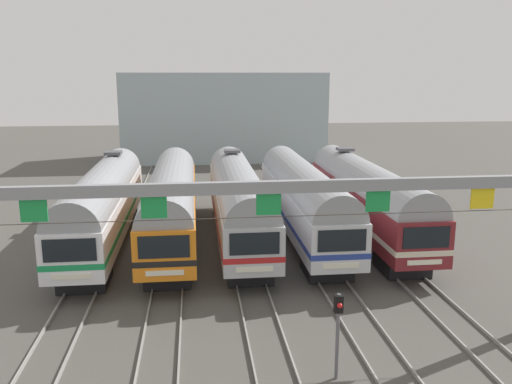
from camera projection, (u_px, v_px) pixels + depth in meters
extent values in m
plane|color=#4C4944|center=(238.00, 241.00, 33.50)|extent=(160.00, 160.00, 0.00)
cube|color=gray|center=(127.00, 187.00, 48.99)|extent=(0.07, 70.00, 0.15)
cube|color=gray|center=(143.00, 187.00, 49.15)|extent=(0.07, 70.00, 0.15)
cube|color=gray|center=(172.00, 186.00, 49.44)|extent=(0.07, 70.00, 0.15)
cube|color=gray|center=(187.00, 186.00, 49.60)|extent=(0.07, 70.00, 0.15)
cube|color=gray|center=(216.00, 185.00, 49.90)|extent=(0.07, 70.00, 0.15)
cube|color=gray|center=(231.00, 185.00, 50.06)|extent=(0.07, 70.00, 0.15)
cube|color=gray|center=(259.00, 184.00, 50.35)|extent=(0.07, 70.00, 0.15)
cube|color=gray|center=(274.00, 184.00, 50.51)|extent=(0.07, 70.00, 0.15)
cube|color=gray|center=(301.00, 183.00, 50.80)|extent=(0.07, 70.00, 0.15)
cube|color=gray|center=(316.00, 183.00, 50.97)|extent=(0.07, 70.00, 0.15)
cube|color=white|center=(104.00, 210.00, 32.11)|extent=(2.85, 18.00, 2.35)
cube|color=#198C4C|center=(104.00, 215.00, 32.19)|extent=(2.88, 18.02, 0.28)
cylinder|color=gray|center=(102.00, 191.00, 31.86)|extent=(2.74, 17.64, 2.74)
cube|color=black|center=(69.00, 250.00, 23.26)|extent=(2.28, 0.06, 1.03)
cube|color=silver|center=(72.00, 277.00, 23.52)|extent=(1.71, 0.05, 0.24)
cube|color=black|center=(85.00, 275.00, 26.37)|extent=(2.28, 2.60, 1.05)
cube|color=black|center=(119.00, 211.00, 38.59)|extent=(2.28, 2.60, 1.05)
cube|color=#4C4C51|center=(113.00, 153.00, 36.42)|extent=(1.10, 1.10, 0.20)
cube|color=orange|center=(172.00, 208.00, 32.57)|extent=(2.85, 18.00, 2.35)
cube|color=black|center=(172.00, 214.00, 32.64)|extent=(2.88, 18.02, 0.28)
cylinder|color=gray|center=(171.00, 189.00, 32.31)|extent=(2.74, 17.64, 2.74)
cube|color=black|center=(164.00, 247.00, 23.72)|extent=(2.28, 0.06, 1.03)
cube|color=silver|center=(165.00, 273.00, 23.98)|extent=(1.71, 0.05, 0.24)
cube|color=black|center=(168.00, 271.00, 26.82)|extent=(2.28, 2.60, 1.05)
cube|color=black|center=(176.00, 210.00, 39.04)|extent=(2.28, 2.60, 1.05)
cube|color=#B2B5BA|center=(238.00, 206.00, 33.02)|extent=(2.85, 18.00, 2.35)
cube|color=#B21E1E|center=(238.00, 212.00, 33.10)|extent=(2.88, 18.02, 0.28)
cylinder|color=gray|center=(238.00, 187.00, 32.77)|extent=(2.74, 17.64, 2.74)
cube|color=black|center=(255.00, 244.00, 24.17)|extent=(2.28, 0.06, 1.03)
cube|color=silver|center=(255.00, 269.00, 24.43)|extent=(1.71, 0.05, 0.24)
cube|color=black|center=(249.00, 268.00, 27.28)|extent=(2.28, 2.60, 1.05)
cube|color=black|center=(231.00, 208.00, 39.50)|extent=(2.28, 2.60, 1.05)
cube|color=#4C4C51|center=(232.00, 151.00, 37.33)|extent=(1.10, 1.10, 0.20)
cube|color=silver|center=(303.00, 204.00, 33.48)|extent=(2.85, 18.00, 2.35)
cube|color=navy|center=(303.00, 210.00, 33.55)|extent=(2.88, 18.02, 0.28)
cylinder|color=gray|center=(303.00, 186.00, 33.22)|extent=(2.74, 17.64, 2.74)
cube|color=black|center=(342.00, 241.00, 24.62)|extent=(2.28, 0.06, 1.03)
cube|color=silver|center=(341.00, 266.00, 24.89)|extent=(1.71, 0.05, 0.24)
cube|color=black|center=(326.00, 265.00, 27.73)|extent=(2.28, 2.60, 1.05)
cube|color=black|center=(286.00, 207.00, 39.95)|extent=(2.28, 2.60, 1.05)
cube|color=maroon|center=(366.00, 203.00, 33.93)|extent=(2.85, 18.00, 2.35)
cube|color=beige|center=(365.00, 208.00, 34.01)|extent=(2.88, 18.02, 0.28)
cylinder|color=gray|center=(366.00, 184.00, 33.68)|extent=(2.74, 17.64, 2.74)
cube|color=black|center=(426.00, 238.00, 25.08)|extent=(2.28, 0.06, 1.03)
cube|color=silver|center=(425.00, 262.00, 25.34)|extent=(1.71, 0.05, 0.24)
cube|color=black|center=(402.00, 262.00, 28.18)|extent=(2.28, 2.60, 1.05)
cube|color=black|center=(338.00, 205.00, 40.41)|extent=(2.28, 2.60, 1.05)
cube|color=#4C4C51|center=(345.00, 149.00, 38.23)|extent=(1.10, 1.10, 0.20)
cube|color=gray|center=(269.00, 187.00, 19.06)|extent=(21.01, 0.32, 0.44)
cube|color=#198C3F|center=(34.00, 210.00, 18.28)|extent=(0.90, 0.08, 0.80)
cube|color=#198C3F|center=(154.00, 207.00, 18.74)|extent=(0.90, 0.08, 0.80)
cube|color=#198C3F|center=(269.00, 204.00, 19.19)|extent=(0.90, 0.08, 0.80)
cube|color=#198C3F|center=(378.00, 201.00, 19.65)|extent=(0.90, 0.08, 0.80)
cube|color=yellow|center=(482.00, 198.00, 20.10)|extent=(0.90, 0.08, 0.80)
cylinder|color=#3F382D|center=(269.00, 217.00, 19.30)|extent=(21.01, 0.03, 0.03)
cylinder|color=#59595E|center=(337.00, 337.00, 17.99)|extent=(0.12, 0.12, 3.09)
cube|color=black|center=(339.00, 304.00, 17.73)|extent=(0.28, 0.24, 0.60)
sphere|color=red|center=(340.00, 306.00, 17.60)|extent=(0.18, 0.18, 0.18)
cube|color=#9EB2B7|center=(223.00, 116.00, 65.34)|extent=(23.75, 10.00, 10.36)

